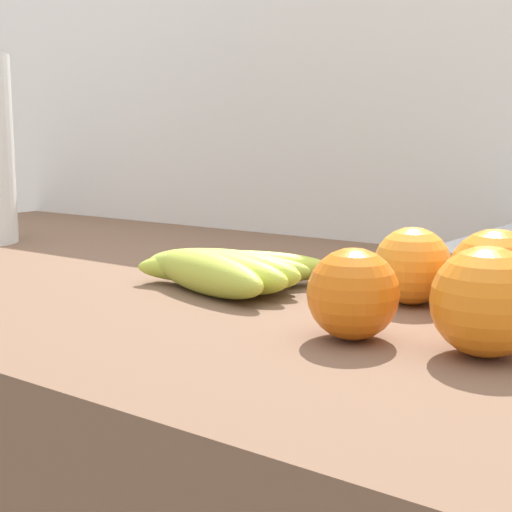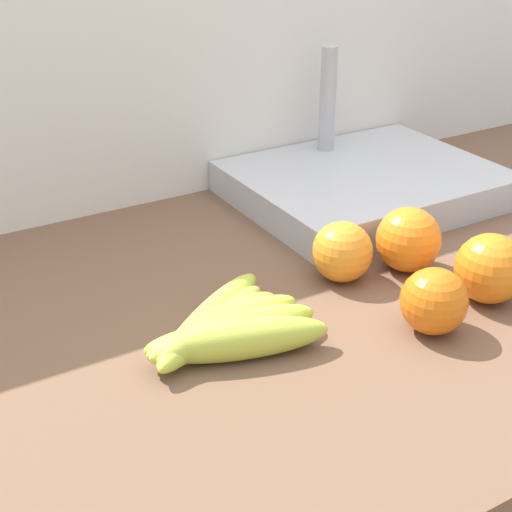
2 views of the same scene
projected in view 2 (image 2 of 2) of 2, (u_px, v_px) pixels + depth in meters
wall_back at (166, 316)px, 1.21m from camera, size 2.17×0.06×1.30m
banana_bunch at (225, 329)px, 0.74m from camera, size 0.19×0.17×0.04m
orange_back_left at (342, 252)px, 0.86m from camera, size 0.07×0.07×0.07m
orange_back_right at (434, 301)px, 0.76m from camera, size 0.07×0.07×0.07m
orange_front at (490, 269)px, 0.81m from camera, size 0.08×0.08×0.08m
orange_far_right at (408, 240)px, 0.88m from camera, size 0.08×0.08×0.08m
sink_basin at (364, 182)px, 1.07m from camera, size 0.36×0.29×0.20m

